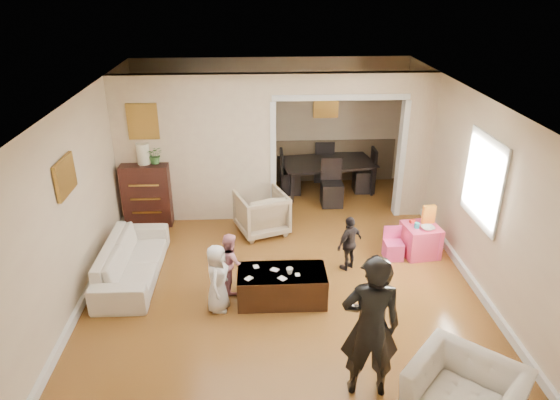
{
  "coord_description": "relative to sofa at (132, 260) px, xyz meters",
  "views": [
    {
      "loc": [
        -0.35,
        -6.49,
        4.12
      ],
      "look_at": [
        0.0,
        0.2,
        1.05
      ],
      "focal_mm": 32.14,
      "sensor_mm": 36.0,
      "label": 1
    }
  ],
  "objects": [
    {
      "name": "floor",
      "position": [
        2.18,
        0.12,
        -0.28
      ],
      "size": [
        7.0,
        7.0,
        0.0
      ],
      "primitive_type": "plane",
      "color": "#905D25",
      "rests_on": "ground"
    },
    {
      "name": "partition_left",
      "position": [
        0.8,
        1.92,
        1.02
      ],
      "size": [
        2.75,
        0.18,
        2.6
      ],
      "primitive_type": "cube",
      "color": "beige",
      "rests_on": "ground"
    },
    {
      "name": "partition_right",
      "position": [
        4.65,
        1.92,
        1.02
      ],
      "size": [
        0.55,
        0.18,
        2.6
      ],
      "primitive_type": "cube",
      "color": "beige",
      "rests_on": "ground"
    },
    {
      "name": "partition_header",
      "position": [
        3.28,
        1.92,
        2.14
      ],
      "size": [
        2.22,
        0.18,
        0.35
      ],
      "primitive_type": "cube",
      "color": "beige",
      "rests_on": "partition_right"
    },
    {
      "name": "window_pane",
      "position": [
        4.91,
        -0.28,
        1.27
      ],
      "size": [
        0.03,
        0.95,
        1.1
      ],
      "primitive_type": "cube",
      "color": "white",
      "rests_on": "ground"
    },
    {
      "name": "framed_art_partition",
      "position": [
        -0.02,
        1.82,
        1.57
      ],
      "size": [
        0.45,
        0.03,
        0.55
      ],
      "primitive_type": "cube",
      "color": "brown",
      "rests_on": "partition_left"
    },
    {
      "name": "framed_art_sofa_wall",
      "position": [
        -0.53,
        -0.48,
        1.52
      ],
      "size": [
        0.03,
        0.55,
        0.4
      ],
      "primitive_type": "cube",
      "color": "brown"
    },
    {
      "name": "framed_art_alcove",
      "position": [
        3.28,
        3.56,
        1.42
      ],
      "size": [
        0.45,
        0.03,
        0.55
      ],
      "primitive_type": "cube",
      "color": "brown"
    },
    {
      "name": "sofa",
      "position": [
        0.0,
        0.0,
        0.0
      ],
      "size": [
        0.77,
        1.94,
        0.56
      ],
      "primitive_type": "imported",
      "rotation": [
        0.0,
        0.0,
        1.56
      ],
      "color": "#EFE4CF",
      "rests_on": "ground"
    },
    {
      "name": "armchair_back",
      "position": [
        1.91,
        1.31,
        0.09
      ],
      "size": [
        1.01,
        1.02,
        0.73
      ],
      "primitive_type": "imported",
      "rotation": [
        0.0,
        0.0,
        3.48
      ],
      "color": "tan",
      "rests_on": "ground"
    },
    {
      "name": "armchair_front",
      "position": [
        3.82,
        -2.83,
        0.05
      ],
      "size": [
        1.36,
        1.35,
        0.66
      ],
      "primitive_type": "imported",
      "rotation": [
        0.0,
        0.0,
        -0.73
      ],
      "color": "#EFE4CF",
      "rests_on": "ground"
    },
    {
      "name": "dresser",
      "position": [
        -0.07,
        1.78,
        0.28
      ],
      "size": [
        0.82,
        0.46,
        1.12
      ],
      "primitive_type": "cube",
      "color": "#33150F",
      "rests_on": "ground"
    },
    {
      "name": "table_lamp",
      "position": [
        -0.07,
        1.78,
        1.02
      ],
      "size": [
        0.22,
        0.22,
        0.36
      ],
      "primitive_type": "cylinder",
      "color": "beige",
      "rests_on": "dresser"
    },
    {
      "name": "potted_plant",
      "position": [
        0.13,
        1.78,
        1.0
      ],
      "size": [
        0.28,
        0.25,
        0.31
      ],
      "primitive_type": "imported",
      "color": "#3F7132",
      "rests_on": "dresser"
    },
    {
      "name": "coffee_table",
      "position": [
        2.15,
        -0.68,
        -0.06
      ],
      "size": [
        1.2,
        0.61,
        0.45
      ],
      "primitive_type": "cube",
      "rotation": [
        0.0,
        0.0,
        -0.01
      ],
      "color": "#381C11",
      "rests_on": "ground"
    },
    {
      "name": "coffee_cup",
      "position": [
        2.25,
        -0.73,
        0.21
      ],
      "size": [
        0.09,
        0.09,
        0.09
      ],
      "primitive_type": "imported",
      "rotation": [
        0.0,
        0.0,
        -0.01
      ],
      "color": "silver",
      "rests_on": "coffee_table"
    },
    {
      "name": "play_table",
      "position": [
        4.4,
        0.43,
        -0.03
      ],
      "size": [
        0.58,
        0.58,
        0.5
      ],
      "primitive_type": "cube",
      "rotation": [
        0.0,
        0.0,
        0.13
      ],
      "color": "#F03F6E",
      "rests_on": "ground"
    },
    {
      "name": "cereal_box",
      "position": [
        4.52,
        0.53,
        0.37
      ],
      "size": [
        0.21,
        0.1,
        0.3
      ],
      "primitive_type": "cube",
      "rotation": [
        0.0,
        0.0,
        0.13
      ],
      "color": "yellow",
      "rests_on": "play_table"
    },
    {
      "name": "cyan_cup",
      "position": [
        4.3,
        0.38,
        0.26
      ],
      "size": [
        0.08,
        0.08,
        0.08
      ],
      "primitive_type": "cylinder",
      "color": "#29C4D1",
      "rests_on": "play_table"
    },
    {
      "name": "toy_block",
      "position": [
        4.28,
        0.55,
        0.24
      ],
      "size": [
        0.1,
        0.09,
        0.05
      ],
      "primitive_type": "cube",
      "rotation": [
        0.0,
        0.0,
        0.48
      ],
      "color": "red",
      "rests_on": "play_table"
    },
    {
      "name": "play_bowl",
      "position": [
        4.45,
        0.31,
        0.24
      ],
      "size": [
        0.23,
        0.23,
        0.05
      ],
      "primitive_type": "imported",
      "rotation": [
        0.0,
        0.0,
        0.13
      ],
      "color": "white",
      "rests_on": "play_table"
    },
    {
      "name": "dining_table",
      "position": [
        3.28,
        2.98,
        0.04
      ],
      "size": [
        1.97,
        1.3,
        0.64
      ],
      "primitive_type": "imported",
      "rotation": [
        0.0,
        0.0,
        0.16
      ],
      "color": "black",
      "rests_on": "ground"
    },
    {
      "name": "adult_person",
      "position": [
        2.95,
        -2.35,
        0.56
      ],
      "size": [
        0.64,
        0.44,
        1.67
      ],
      "primitive_type": "imported",
      "rotation": [
        0.0,
        0.0,
        3.07
      ],
      "color": "black",
      "rests_on": "ground"
    },
    {
      "name": "child_kneel_a",
      "position": [
        1.3,
        -0.83,
        0.19
      ],
      "size": [
        0.38,
        0.51,
        0.95
      ],
      "primitive_type": "imported",
      "rotation": [
        0.0,
        0.0,
        1.39
      ],
      "color": "white",
      "rests_on": "ground"
    },
    {
      "name": "child_kneel_b",
      "position": [
        1.45,
        -0.38,
        0.16
      ],
      "size": [
        0.45,
        0.51,
        0.87
      ],
      "primitive_type": "imported",
      "rotation": [
        0.0,
        0.0,
        1.91
      ],
      "color": "pink",
      "rests_on": "ground"
    },
    {
      "name": "child_toddler",
      "position": [
        3.2,
        0.07,
        0.15
      ],
      "size": [
        0.53,
        0.49,
        0.87
      ],
      "primitive_type": "imported",
      "rotation": [
        0.0,
        0.0,
        -2.45
      ],
      "color": "black",
      "rests_on": "ground"
    },
    {
      "name": "craft_papers",
      "position": [
        2.0,
        -0.72,
        0.17
      ],
      "size": [
        0.74,
        0.43,
        0.0
      ],
      "color": "white",
      "rests_on": "coffee_table"
    }
  ]
}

